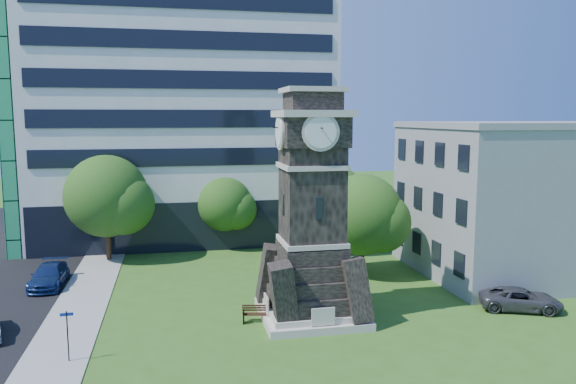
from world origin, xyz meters
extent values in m
plane|color=#325919|center=(0.00, 0.00, 0.00)|extent=(160.00, 160.00, 0.00)
cube|color=gray|center=(-9.50, 5.00, 0.03)|extent=(3.00, 70.00, 0.06)
cube|color=beige|center=(3.00, 2.00, 0.20)|extent=(5.40, 5.40, 0.40)
cube|color=beige|center=(3.00, 2.00, 0.55)|extent=(4.80, 4.80, 0.30)
cube|color=black|center=(3.00, 2.00, 7.20)|extent=(3.00, 3.00, 6.40)
cube|color=beige|center=(3.00, 2.00, 4.20)|extent=(3.25, 3.25, 0.25)
cube|color=beige|center=(3.00, 2.00, 8.20)|extent=(3.25, 3.25, 0.25)
cube|color=black|center=(3.00, 0.48, 6.20)|extent=(0.35, 0.08, 1.10)
cube|color=black|center=(3.00, 2.00, 10.00)|extent=(3.30, 3.30, 1.60)
cube|color=beige|center=(3.00, 2.00, 10.90)|extent=(3.70, 3.70, 0.35)
cylinder|color=white|center=(3.00, 0.23, 10.00)|extent=(1.56, 0.06, 1.56)
cylinder|color=white|center=(1.23, 2.00, 10.00)|extent=(0.06, 1.56, 1.56)
cube|color=black|center=(3.00, 2.00, 11.50)|extent=(2.60, 2.60, 0.90)
cube|color=beige|center=(3.00, 2.00, 12.10)|extent=(3.00, 3.00, 0.25)
cube|color=white|center=(-3.00, 26.00, 14.00)|extent=(25.00, 15.00, 28.00)
cube|color=black|center=(-3.00, 18.80, 2.00)|extent=(24.50, 0.80, 4.00)
cube|color=gray|center=(20.00, 8.00, 5.00)|extent=(15.00, 12.00, 10.00)
cube|color=gray|center=(20.00, 8.00, 10.20)|extent=(15.20, 12.20, 0.40)
imported|color=navy|center=(-12.06, 10.82, 0.69)|extent=(1.98, 4.78, 1.38)
imported|color=#434447|center=(14.77, 0.75, 0.62)|extent=(4.88, 3.55, 1.23)
cube|color=black|center=(-0.69, 1.84, 0.34)|extent=(0.06, 0.43, 0.68)
cube|color=black|center=(0.96, 1.84, 0.34)|extent=(0.06, 0.43, 0.68)
cube|color=#361A12|center=(0.13, 1.84, 0.43)|extent=(1.74, 0.46, 0.04)
cube|color=#361A12|center=(0.13, 2.05, 0.71)|extent=(1.74, 0.04, 0.39)
cylinder|color=black|center=(-8.83, -1.30, 1.16)|extent=(0.06, 0.06, 2.33)
cube|color=#0D1196|center=(-8.83, -1.30, 2.19)|extent=(0.56, 0.04, 0.14)
cylinder|color=#332114|center=(-9.04, 17.00, 1.42)|extent=(0.35, 0.35, 2.84)
sphere|color=#205318|center=(-9.04, 17.00, 4.88)|extent=(6.15, 6.15, 6.15)
sphere|color=#205318|center=(-7.81, 16.38, 4.33)|extent=(4.61, 4.61, 4.61)
sphere|color=#205318|center=(-10.11, 17.77, 4.57)|extent=(4.30, 4.30, 4.30)
cylinder|color=#332114|center=(-0.09, 18.87, 1.09)|extent=(0.34, 0.34, 2.17)
sphere|color=#256A1F|center=(-0.09, 18.87, 3.74)|extent=(4.47, 4.47, 4.47)
sphere|color=#256A1F|center=(0.81, 18.43, 3.32)|extent=(3.35, 3.35, 3.35)
sphere|color=#256A1F|center=(-0.87, 19.43, 3.50)|extent=(3.13, 3.13, 3.13)
cylinder|color=#332114|center=(8.16, 16.10, 1.22)|extent=(0.40, 0.40, 2.44)
sphere|color=#215A1A|center=(8.16, 16.10, 4.20)|extent=(5.55, 5.55, 5.55)
sphere|color=#215A1A|center=(9.27, 15.54, 3.73)|extent=(4.17, 4.17, 4.17)
sphere|color=#215A1A|center=(7.19, 16.79, 3.93)|extent=(3.89, 3.89, 3.89)
cylinder|color=#332114|center=(8.24, 9.00, 1.23)|extent=(0.39, 0.39, 2.47)
sphere|color=#2C5A1A|center=(8.24, 9.00, 4.25)|extent=(5.48, 5.48, 5.48)
sphere|color=#2C5A1A|center=(9.33, 8.46, 3.77)|extent=(4.11, 4.11, 4.11)
sphere|color=#2C5A1A|center=(7.28, 9.69, 3.98)|extent=(3.83, 3.83, 3.83)
camera|label=1|loc=(-4.09, -26.30, 10.73)|focal=35.00mm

